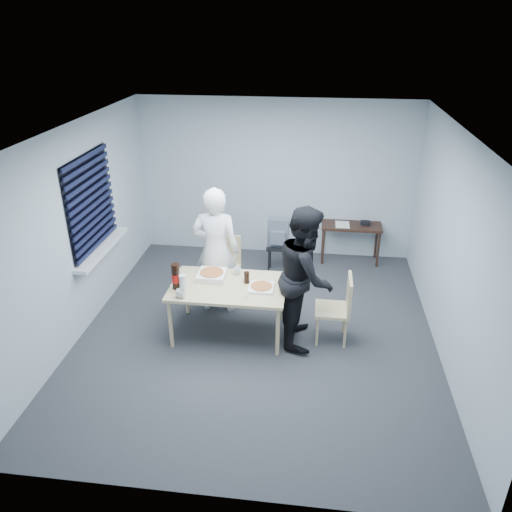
# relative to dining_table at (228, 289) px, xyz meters

# --- Properties ---
(room) EXTENTS (5.00, 5.00, 5.00)m
(room) POSITION_rel_dining_table_xyz_m (-1.84, 0.45, 0.80)
(room) COLOR #292A2D
(room) RESTS_ON ground
(dining_table) EXTENTS (1.43, 0.91, 0.70)m
(dining_table) POSITION_rel_dining_table_xyz_m (0.00, 0.00, 0.00)
(dining_table) COLOR #D3BB89
(dining_table) RESTS_ON ground
(chair_far) EXTENTS (0.42, 0.42, 0.89)m
(chair_far) POSITION_rel_dining_table_xyz_m (-0.22, 1.00, -0.12)
(chair_far) COLOR #D3BB89
(chair_far) RESTS_ON ground
(chair_right) EXTENTS (0.42, 0.42, 0.89)m
(chair_right) POSITION_rel_dining_table_xyz_m (1.38, 0.01, -0.12)
(chair_right) COLOR #D3BB89
(chair_right) RESTS_ON ground
(person_white) EXTENTS (0.65, 0.42, 1.77)m
(person_white) POSITION_rel_dining_table_xyz_m (-0.27, 0.58, 0.25)
(person_white) COLOR white
(person_white) RESTS_ON ground
(person_black) EXTENTS (0.47, 0.86, 1.77)m
(person_black) POSITION_rel_dining_table_xyz_m (0.95, 0.01, 0.25)
(person_black) COLOR black
(person_black) RESTS_ON ground
(side_table) EXTENTS (0.97, 0.43, 0.65)m
(side_table) POSITION_rel_dining_table_xyz_m (1.63, 2.33, -0.07)
(side_table) COLOR #371F15
(side_table) RESTS_ON ground
(stool) EXTENTS (0.34, 0.34, 0.47)m
(stool) POSITION_rel_dining_table_xyz_m (0.47, 1.77, -0.28)
(stool) COLOR black
(stool) RESTS_ON ground
(backpack) EXTENTS (0.32, 0.23, 0.45)m
(backpack) POSITION_rel_dining_table_xyz_m (0.47, 1.76, 0.05)
(backpack) COLOR slate
(backpack) RESTS_ON stool
(pizza_box_a) EXTENTS (0.35, 0.35, 0.09)m
(pizza_box_a) POSITION_rel_dining_table_xyz_m (-0.24, 0.17, 0.10)
(pizza_box_a) COLOR white
(pizza_box_a) RESTS_ON dining_table
(pizza_box_b) EXTENTS (0.31, 0.31, 0.04)m
(pizza_box_b) POSITION_rel_dining_table_xyz_m (0.42, -0.03, 0.08)
(pizza_box_b) COLOR white
(pizza_box_b) RESTS_ON dining_table
(mug_a) EXTENTS (0.17, 0.17, 0.10)m
(mug_a) POSITION_rel_dining_table_xyz_m (-0.51, -0.35, 0.11)
(mug_a) COLOR silver
(mug_a) RESTS_ON dining_table
(mug_b) EXTENTS (0.10, 0.10, 0.09)m
(mug_b) POSITION_rel_dining_table_xyz_m (0.06, 0.30, 0.11)
(mug_b) COLOR silver
(mug_b) RESTS_ON dining_table
(cola_glass) EXTENTS (0.09, 0.09, 0.15)m
(cola_glass) POSITION_rel_dining_table_xyz_m (0.22, 0.09, 0.13)
(cola_glass) COLOR black
(cola_glass) RESTS_ON dining_table
(soda_bottle) EXTENTS (0.10, 0.10, 0.33)m
(soda_bottle) POSITION_rel_dining_table_xyz_m (-0.62, -0.15, 0.22)
(soda_bottle) COLOR black
(soda_bottle) RESTS_ON dining_table
(plastic_cups) EXTENTS (0.10, 0.10, 0.20)m
(plastic_cups) POSITION_rel_dining_table_xyz_m (-0.53, -0.18, 0.16)
(plastic_cups) COLOR silver
(plastic_cups) RESTS_ON dining_table
(rubber_band) EXTENTS (0.07, 0.07, 0.00)m
(rubber_band) POSITION_rel_dining_table_xyz_m (0.27, -0.28, 0.06)
(rubber_band) COLOR red
(rubber_band) RESTS_ON dining_table
(papers) EXTENTS (0.22, 0.31, 0.01)m
(papers) POSITION_rel_dining_table_xyz_m (1.48, 2.32, 0.01)
(papers) COLOR white
(papers) RESTS_ON side_table
(black_box) EXTENTS (0.17, 0.15, 0.06)m
(black_box) POSITION_rel_dining_table_xyz_m (1.85, 2.36, 0.04)
(black_box) COLOR black
(black_box) RESTS_ON side_table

